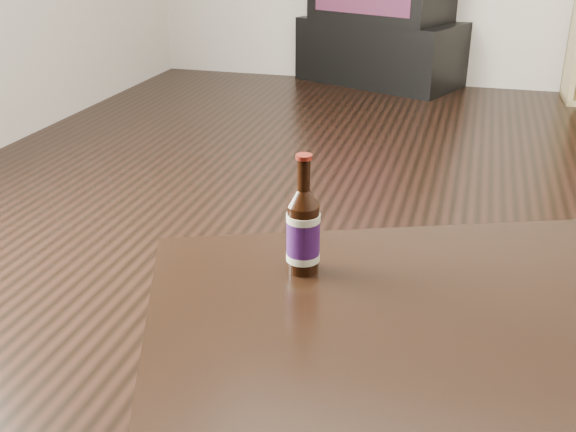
# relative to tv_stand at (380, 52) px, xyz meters

# --- Properties ---
(floor) EXTENTS (5.00, 6.00, 0.01)m
(floor) POSITION_rel_tv_stand_xyz_m (0.88, -2.96, -0.22)
(floor) COLOR black
(floor) RESTS_ON ground
(tv_stand) EXTENTS (1.20, 0.91, 0.43)m
(tv_stand) POSITION_rel_tv_stand_xyz_m (0.00, 0.00, 0.00)
(tv_stand) COLOR black
(tv_stand) RESTS_ON floor
(coffee_table) EXTENTS (1.36, 1.08, 0.45)m
(coffee_table) POSITION_rel_tv_stand_xyz_m (0.73, -3.68, 0.17)
(coffee_table) COLOR black
(coffee_table) RESTS_ON floor
(beer_bottle) EXTENTS (0.08, 0.08, 0.24)m
(beer_bottle) POSITION_rel_tv_stand_xyz_m (0.38, -3.63, 0.31)
(beer_bottle) COLOR black
(beer_bottle) RESTS_ON coffee_table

